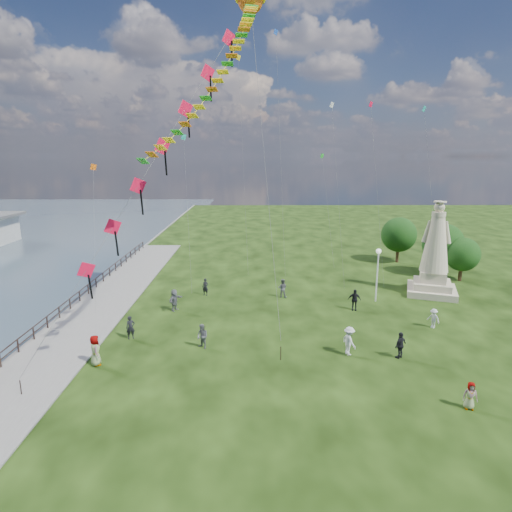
{
  "coord_description": "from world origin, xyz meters",
  "views": [
    {
      "loc": [
        -1.22,
        -21.47,
        12.37
      ],
      "look_at": [
        -1.0,
        8.0,
        5.5
      ],
      "focal_mm": 30.0,
      "sensor_mm": 36.0,
      "label": 1
    }
  ],
  "objects_px": {
    "person_7": "(282,288)",
    "serpent_kite": "(249,4)",
    "lamppost": "(378,264)",
    "person_9": "(354,300)",
    "person_3": "(400,345)",
    "person_1": "(202,336)",
    "statue": "(434,260)",
    "person_10": "(95,350)",
    "person_6": "(205,287)",
    "person_8": "(433,318)",
    "person_0": "(131,328)",
    "person_4": "(470,396)",
    "person_2": "(349,341)",
    "person_5": "(175,300)"
  },
  "relations": [
    {
      "from": "person_9",
      "to": "person_3",
      "type": "bearing_deg",
      "value": -72.64
    },
    {
      "from": "person_0",
      "to": "person_2",
      "type": "relative_size",
      "value": 0.88
    },
    {
      "from": "person_8",
      "to": "serpent_kite",
      "type": "bearing_deg",
      "value": -143.22
    },
    {
      "from": "person_6",
      "to": "person_10",
      "type": "xyz_separation_m",
      "value": [
        -5.21,
        -13.34,
        0.16
      ]
    },
    {
      "from": "person_4",
      "to": "statue",
      "type": "bearing_deg",
      "value": 82.98
    },
    {
      "from": "person_3",
      "to": "serpent_kite",
      "type": "height_order",
      "value": "serpent_kite"
    },
    {
      "from": "person_1",
      "to": "serpent_kite",
      "type": "relative_size",
      "value": 0.07
    },
    {
      "from": "lamppost",
      "to": "person_3",
      "type": "relative_size",
      "value": 2.72
    },
    {
      "from": "person_5",
      "to": "person_8",
      "type": "relative_size",
      "value": 1.24
    },
    {
      "from": "person_0",
      "to": "lamppost",
      "type": "bearing_deg",
      "value": -2.91
    },
    {
      "from": "person_3",
      "to": "person_7",
      "type": "height_order",
      "value": "person_3"
    },
    {
      "from": "person_2",
      "to": "person_5",
      "type": "distance_m",
      "value": 14.96
    },
    {
      "from": "statue",
      "to": "person_10",
      "type": "relative_size",
      "value": 4.49
    },
    {
      "from": "person_10",
      "to": "person_9",
      "type": "bearing_deg",
      "value": -89.02
    },
    {
      "from": "person_1",
      "to": "person_4",
      "type": "bearing_deg",
      "value": 13.78
    },
    {
      "from": "person_8",
      "to": "person_10",
      "type": "distance_m",
      "value": 23.55
    },
    {
      "from": "lamppost",
      "to": "person_8",
      "type": "distance_m",
      "value": 7.01
    },
    {
      "from": "person_2",
      "to": "person_4",
      "type": "xyz_separation_m",
      "value": [
        4.73,
        -6.09,
        -0.21
      ]
    },
    {
      "from": "person_1",
      "to": "person_2",
      "type": "xyz_separation_m",
      "value": [
        9.46,
        -0.99,
        0.11
      ]
    },
    {
      "from": "person_6",
      "to": "person_3",
      "type": "bearing_deg",
      "value": -25.95
    },
    {
      "from": "person_1",
      "to": "person_5",
      "type": "bearing_deg",
      "value": 153.78
    },
    {
      "from": "person_0",
      "to": "person_3",
      "type": "height_order",
      "value": "person_3"
    },
    {
      "from": "statue",
      "to": "serpent_kite",
      "type": "distance_m",
      "value": 26.15
    },
    {
      "from": "person_0",
      "to": "person_4",
      "type": "height_order",
      "value": "person_0"
    },
    {
      "from": "lamppost",
      "to": "person_9",
      "type": "height_order",
      "value": "lamppost"
    },
    {
      "from": "lamppost",
      "to": "person_8",
      "type": "bearing_deg",
      "value": -66.5
    },
    {
      "from": "statue",
      "to": "person_9",
      "type": "bearing_deg",
      "value": -132.68
    },
    {
      "from": "person_7",
      "to": "serpent_kite",
      "type": "bearing_deg",
      "value": 64.54
    },
    {
      "from": "person_7",
      "to": "person_8",
      "type": "relative_size",
      "value": 1.15
    },
    {
      "from": "person_0",
      "to": "person_4",
      "type": "distance_m",
      "value": 21.19
    },
    {
      "from": "person_4",
      "to": "serpent_kite",
      "type": "xyz_separation_m",
      "value": [
        -11.1,
        14.31,
        22.17
      ]
    },
    {
      "from": "statue",
      "to": "serpent_kite",
      "type": "height_order",
      "value": "serpent_kite"
    },
    {
      "from": "statue",
      "to": "person_10",
      "type": "bearing_deg",
      "value": -132.47
    },
    {
      "from": "person_1",
      "to": "person_4",
      "type": "distance_m",
      "value": 15.86
    },
    {
      "from": "person_1",
      "to": "person_8",
      "type": "xyz_separation_m",
      "value": [
        16.66,
        3.33,
        -0.09
      ]
    },
    {
      "from": "person_5",
      "to": "person_1",
      "type": "bearing_deg",
      "value": -131.56
    },
    {
      "from": "person_0",
      "to": "person_3",
      "type": "relative_size",
      "value": 0.95
    },
    {
      "from": "person_4",
      "to": "person_7",
      "type": "bearing_deg",
      "value": 125.02
    },
    {
      "from": "person_2",
      "to": "person_7",
      "type": "xyz_separation_m",
      "value": [
        -3.48,
        11.48,
        -0.08
      ]
    },
    {
      "from": "person_0",
      "to": "person_2",
      "type": "xyz_separation_m",
      "value": [
        14.62,
        -2.55,
        0.11
      ]
    },
    {
      "from": "person_9",
      "to": "person_10",
      "type": "bearing_deg",
      "value": -140.69
    },
    {
      "from": "person_6",
      "to": "person_8",
      "type": "height_order",
      "value": "person_6"
    },
    {
      "from": "person_3",
      "to": "person_6",
      "type": "xyz_separation_m",
      "value": [
        -13.56,
        12.57,
        -0.07
      ]
    },
    {
      "from": "person_10",
      "to": "person_7",
      "type": "bearing_deg",
      "value": -70.44
    },
    {
      "from": "person_4",
      "to": "person_3",
      "type": "bearing_deg",
      "value": 116.3
    },
    {
      "from": "lamppost",
      "to": "person_9",
      "type": "distance_m",
      "value": 4.08
    },
    {
      "from": "person_7",
      "to": "person_0",
      "type": "bearing_deg",
      "value": 54.84
    },
    {
      "from": "person_3",
      "to": "serpent_kite",
      "type": "bearing_deg",
      "value": -80.38
    },
    {
      "from": "person_9",
      "to": "person_7",
      "type": "bearing_deg",
      "value": 161.03
    },
    {
      "from": "person_3",
      "to": "person_10",
      "type": "xyz_separation_m",
      "value": [
        -18.77,
        -0.78,
        0.08
      ]
    }
  ]
}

